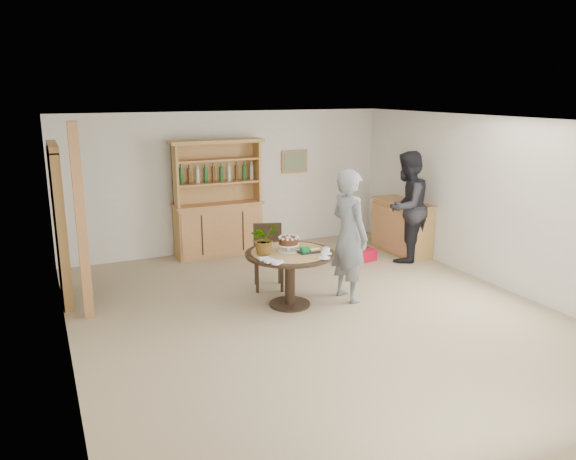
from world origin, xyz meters
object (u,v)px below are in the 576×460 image
(sideboard, at_px, (402,227))
(dining_chair, at_px, (268,252))
(teen_boy, at_px, (349,235))
(dining_table, at_px, (290,263))
(adult_person, at_px, (406,207))
(red_suitcase, at_px, (356,255))
(hutch, at_px, (218,216))

(sideboard, distance_m, dining_chair, 2.96)
(sideboard, bearing_deg, teen_boy, -141.73)
(dining_table, distance_m, dining_chair, 0.83)
(adult_person, bearing_deg, red_suitcase, -46.33)
(dining_table, xyz_separation_m, teen_boy, (0.85, -0.10, 0.31))
(dining_chair, height_order, red_suitcase, dining_chair)
(dining_table, xyz_separation_m, adult_person, (2.66, 1.08, 0.34))
(sideboard, relative_size, teen_boy, 0.69)
(teen_boy, relative_size, red_suitcase, 2.76)
(dining_table, relative_size, adult_person, 0.64)
(dining_chair, distance_m, adult_person, 2.68)
(dining_chair, bearing_deg, sideboard, 31.56)
(sideboard, relative_size, adult_person, 0.67)
(dining_chair, bearing_deg, red_suitcase, 34.61)
(dining_chair, distance_m, red_suitcase, 1.99)
(sideboard, height_order, teen_boy, teen_boy)
(dining_chair, bearing_deg, adult_person, 23.55)
(hutch, distance_m, adult_person, 3.27)
(hutch, height_order, dining_chair, hutch)
(sideboard, distance_m, teen_boy, 2.65)
(adult_person, xyz_separation_m, red_suitcase, (-0.77, 0.30, -0.84))
(dining_table, bearing_deg, teen_boy, -6.71)
(dining_chair, height_order, adult_person, adult_person)
(hutch, distance_m, dining_table, 2.76)
(hutch, bearing_deg, dining_chair, -85.21)
(sideboard, bearing_deg, red_suitcase, -172.26)
(sideboard, relative_size, red_suitcase, 1.89)
(hutch, relative_size, dining_table, 1.70)
(red_suitcase, bearing_deg, teen_boy, -136.23)
(hutch, bearing_deg, dining_table, -87.15)
(hutch, relative_size, dining_chair, 2.16)
(dining_chair, relative_size, red_suitcase, 1.42)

